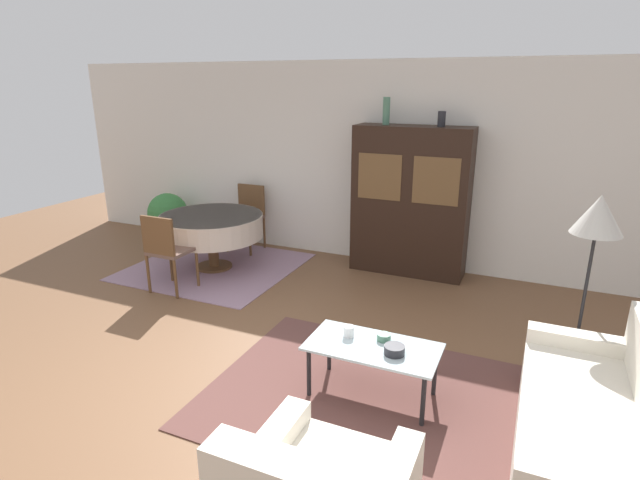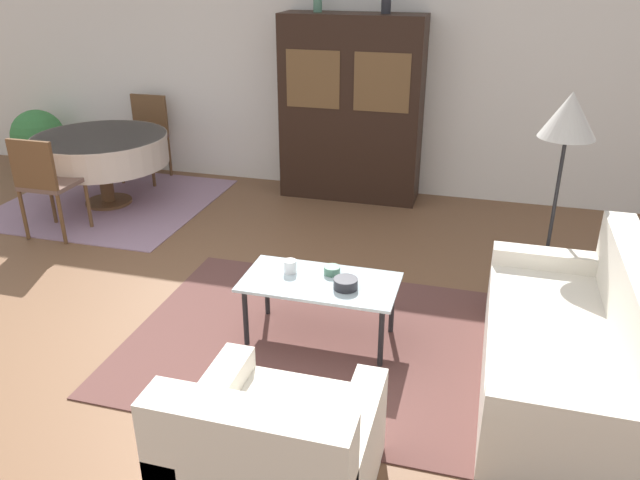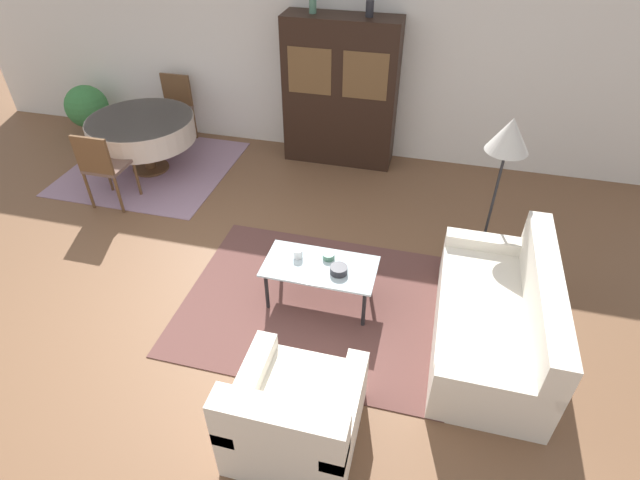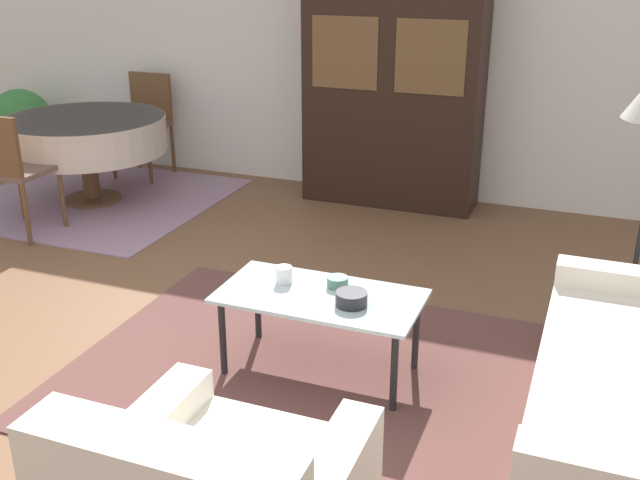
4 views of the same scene
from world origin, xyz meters
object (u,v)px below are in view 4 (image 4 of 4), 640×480
(dining_chair_far, at_px, (145,117))
(display_cabinet, at_px, (393,92))
(dining_chair_near, at_px, (10,166))
(dining_table, at_px, (85,135))
(coffee_table, at_px, (320,303))
(bowl_small, at_px, (338,282))
(potted_plant, at_px, (21,123))
(cup, at_px, (284,275))
(bowl, at_px, (351,299))

(dining_chair_far, bearing_deg, display_cabinet, -178.65)
(dining_chair_near, bearing_deg, dining_table, 90.00)
(display_cabinet, height_order, dining_chair_far, display_cabinet)
(dining_table, distance_m, dining_chair_far, 0.90)
(coffee_table, xyz_separation_m, bowl_small, (0.05, 0.12, 0.07))
(bowl_small, xyz_separation_m, potted_plant, (-4.30, 2.51, -0.05))
(dining_table, xyz_separation_m, cup, (2.64, -1.82, -0.10))
(bowl, distance_m, potted_plant, 5.18)
(dining_chair_far, bearing_deg, dining_chair_near, 90.00)
(potted_plant, bearing_deg, coffee_table, -31.78)
(dining_table, relative_size, dining_chair_near, 1.42)
(coffee_table, height_order, dining_chair_far, dining_chair_far)
(display_cabinet, relative_size, bowl, 12.08)
(dining_chair_far, distance_m, cup, 3.79)
(dining_table, relative_size, cup, 15.01)
(dining_chair_far, relative_size, bowl_small, 8.65)
(dining_chair_far, bearing_deg, potted_plant, 6.39)
(display_cabinet, distance_m, potted_plant, 3.84)
(dining_table, relative_size, potted_plant, 1.78)
(dining_chair_far, bearing_deg, coffee_table, 135.87)
(cup, bearing_deg, dining_chair_near, 160.65)
(dining_table, xyz_separation_m, dining_chair_far, (0.00, 0.90, -0.03))
(dining_table, relative_size, bowl_small, 12.32)
(coffee_table, relative_size, cup, 11.43)
(display_cabinet, bearing_deg, bowl_small, -79.58)
(coffee_table, distance_m, dining_chair_far, 4.00)
(dining_chair_far, height_order, potted_plant, dining_chair_far)
(bowl_small, bearing_deg, dining_chair_near, 163.34)
(coffee_table, xyz_separation_m, dining_chair_near, (-2.87, 0.99, 0.16))
(cup, relative_size, potted_plant, 0.12)
(coffee_table, xyz_separation_m, cup, (-0.23, 0.06, 0.09))
(dining_chair_near, xyz_separation_m, potted_plant, (-1.38, 1.64, -0.13))
(display_cabinet, distance_m, dining_table, 2.63)
(coffee_table, distance_m, display_cabinet, 2.93)
(cup, height_order, potted_plant, potted_plant)
(bowl, relative_size, potted_plant, 0.21)
(coffee_table, bearing_deg, dining_chair_far, 135.87)
(bowl_small, bearing_deg, cup, -169.16)
(dining_chair_near, relative_size, cup, 10.54)
(dining_chair_far, height_order, cup, dining_chair_far)
(bowl, bearing_deg, cup, 164.13)
(dining_table, height_order, dining_chair_near, dining_chair_near)
(display_cabinet, relative_size, potted_plant, 2.50)
(dining_table, relative_size, bowl, 8.62)
(dining_chair_near, height_order, cup, dining_chair_near)
(dining_chair_far, distance_m, potted_plant, 1.39)
(bowl, height_order, bowl_small, bowl)
(coffee_table, relative_size, bowl_small, 9.38)
(dining_chair_far, distance_m, bowl_small, 3.96)
(dining_chair_far, relative_size, cup, 10.54)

